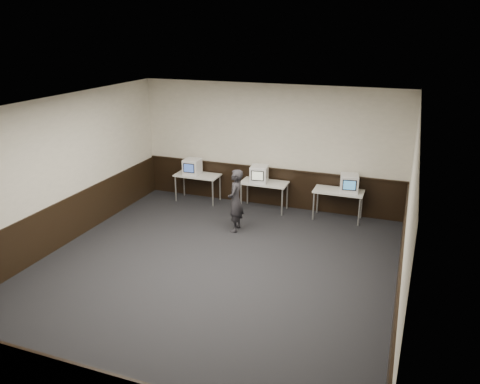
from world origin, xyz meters
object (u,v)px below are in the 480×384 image
object	(u,v)px
desk_center	(264,185)
emac_center	(259,174)
emac_right	(349,183)
desk_left	(198,177)
person	(235,201)
emac_left	(192,167)
desk_right	(339,193)

from	to	relation	value
desk_center	emac_center	xyz separation A→B (m)	(-0.14, -0.04, 0.29)
emac_center	emac_right	bearing A→B (deg)	-6.48
emac_right	desk_left	bearing A→B (deg)	171.36
emac_right	person	bearing A→B (deg)	-155.83
emac_left	emac_right	world-z (taller)	emac_right
desk_right	emac_center	size ratio (longest dim) A/B	2.36
desk_center	emac_left	world-z (taller)	emac_left
emac_center	desk_center	bearing A→B (deg)	9.59
emac_left	emac_right	xyz separation A→B (m)	(4.18, 0.03, 0.00)
desk_left	emac_right	xyz separation A→B (m)	(4.04, 0.01, 0.29)
desk_center	desk_right	bearing A→B (deg)	0.00
desk_right	person	xyz separation A→B (m)	(-2.12, -1.52, 0.07)
desk_center	desk_right	distance (m)	1.90
desk_center	emac_center	world-z (taller)	emac_center
desk_center	desk_right	world-z (taller)	same
emac_left	person	world-z (taller)	person
desk_right	emac_right	xyz separation A→B (m)	(0.24, 0.01, 0.29)
person	desk_right	bearing A→B (deg)	119.82
desk_left	desk_center	bearing A→B (deg)	0.00
desk_right	person	distance (m)	2.61
desk_left	emac_left	size ratio (longest dim) A/B	2.56
desk_left	emac_left	world-z (taller)	emac_left
desk_left	desk_center	distance (m)	1.90
person	emac_center	bearing A→B (deg)	170.89
desk_right	person	world-z (taller)	person
desk_right	emac_right	bearing A→B (deg)	1.40
emac_center	person	world-z (taller)	person
desk_center	emac_left	bearing A→B (deg)	-179.41
desk_right	emac_left	size ratio (longest dim) A/B	2.56
desk_center	desk_right	xyz separation A→B (m)	(1.90, 0.00, 0.00)
desk_center	person	bearing A→B (deg)	-98.30
emac_center	person	bearing A→B (deg)	-101.01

